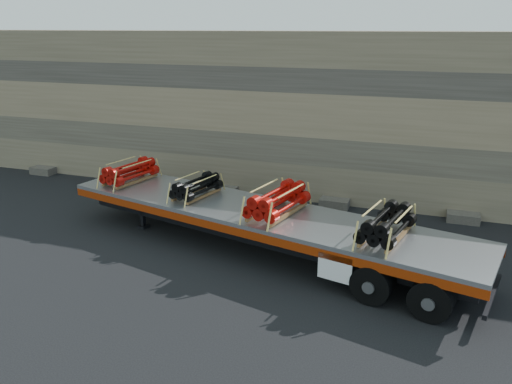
% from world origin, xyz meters
% --- Properties ---
extents(ground, '(120.00, 120.00, 0.00)m').
position_xyz_m(ground, '(0.00, 0.00, 0.00)').
color(ground, black).
rests_on(ground, ground).
extents(rock_wall, '(44.00, 3.00, 7.00)m').
position_xyz_m(rock_wall, '(0.00, 6.50, 3.50)').
color(rock_wall, '#7A6B54').
rests_on(rock_wall, ground).
extents(trailer, '(14.80, 6.01, 1.45)m').
position_xyz_m(trailer, '(0.38, -0.35, 0.73)').
color(trailer, '#A1A3A8').
rests_on(trailer, ground).
extents(bundle_front, '(1.51, 2.31, 0.75)m').
position_xyz_m(bundle_front, '(-5.32, 0.97, 1.83)').
color(bundle_front, '#A30E08').
rests_on(bundle_front, trailer).
extents(bundle_midfront, '(1.35, 2.06, 0.67)m').
position_xyz_m(bundle_midfront, '(-2.13, 0.23, 1.79)').
color(bundle_midfront, black).
rests_on(bundle_midfront, trailer).
extents(bundle_midrear, '(1.69, 2.58, 0.84)m').
position_xyz_m(bundle_midrear, '(1.07, -0.51, 1.88)').
color(bundle_midrear, '#A30E08').
rests_on(bundle_midrear, trailer).
extents(bundle_rear, '(1.58, 2.41, 0.79)m').
position_xyz_m(bundle_rear, '(4.55, -1.31, 1.85)').
color(bundle_rear, black).
rests_on(bundle_rear, trailer).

